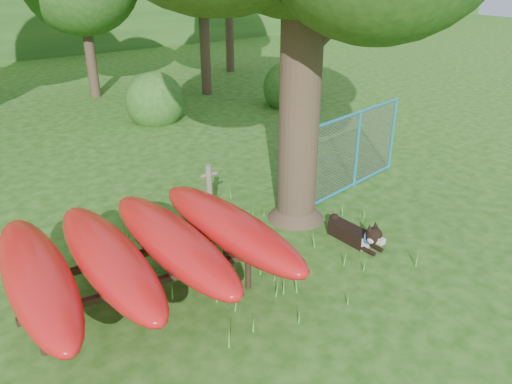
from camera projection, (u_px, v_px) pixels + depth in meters
ground at (290, 279)px, 7.83m from camera, size 80.00×80.00×0.00m
wooden_post at (210, 194)px, 9.15m from camera, size 0.33×0.12×1.21m
kayak_rack at (141, 250)px, 6.92m from camera, size 3.66×3.76×1.18m
husky_dog at (358, 234)px, 8.71m from camera, size 0.35×1.25×0.55m
fence_section at (357, 149)px, 10.67m from camera, size 2.93×0.57×2.88m
wildflower_clump at (293, 258)px, 8.03m from camera, size 0.10×0.10×0.22m
shrub_right at (289, 105)px, 17.15m from camera, size 1.80×1.80×1.80m
shrub_mid at (157, 120)px, 15.50m from camera, size 1.80×1.80×1.80m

